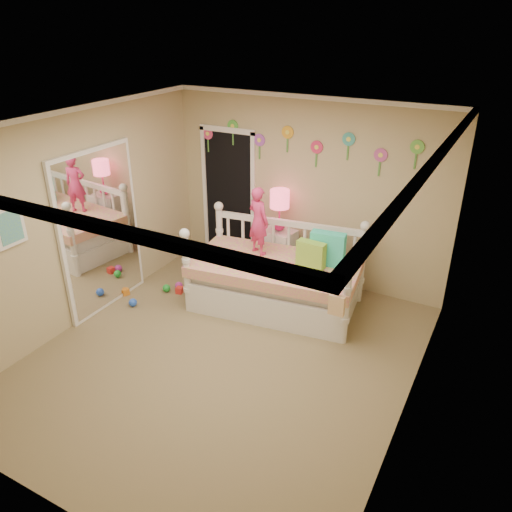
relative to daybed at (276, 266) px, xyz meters
The scene contains 18 objects.
floor 1.43m from the daybed, 90.56° to the right, with size 4.00×4.50×0.01m, color #7F684C.
ceiling 2.40m from the daybed, 90.56° to the right, with size 4.00×4.50×0.01m, color white.
back_wall 1.19m from the daybed, 90.77° to the left, with size 4.00×0.01×2.60m, color tan.
left_wall 2.50m from the daybed, 147.15° to the right, with size 0.01×4.50×2.60m, color tan.
right_wall 2.48m from the daybed, 33.18° to the right, with size 0.01×4.50×2.60m, color tan.
crown_molding 2.37m from the daybed, 90.56° to the right, with size 4.00×4.50×0.06m, color white, non-canonical shape.
daybed is the anchor object (origin of this frame).
pillow_turquoise 0.71m from the daybed, 21.43° to the left, with size 0.43×0.15×0.43m, color #29D0AE.
pillow_lime 0.51m from the daybed, ahead, with size 0.36×0.13×0.34m, color #85BD39.
child 0.63m from the daybed, 158.27° to the left, with size 0.33×0.22×0.91m, color #D8316D.
nightstand 0.81m from the daybed, 113.01° to the left, with size 0.45×0.34×0.75m, color white.
table_lamp 0.96m from the daybed, 113.01° to the left, with size 0.27×0.27×0.60m.
closet_doorway 1.63m from the daybed, 143.47° to the left, with size 0.90×0.04×2.07m, color black.
flower_decals 1.65m from the daybed, 96.25° to the left, with size 3.40×0.02×0.50m, color #B2668C, non-canonical shape.
mirror_closet 2.26m from the daybed, 153.13° to the right, with size 0.07×1.30×2.10m, color white.
wall_picture 3.11m from the daybed, 132.03° to the right, with size 0.05×0.34×0.42m, color white.
hanging_bag 1.20m from the daybed, 30.05° to the right, with size 0.20×0.16×0.36m, color beige, non-canonical shape.
toy_scatter 1.94m from the daybed, 151.33° to the right, with size 0.80×1.30×0.11m, color #996666, non-canonical shape.
Camera 1 is at (2.52, -3.90, 3.54)m, focal length 35.32 mm.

